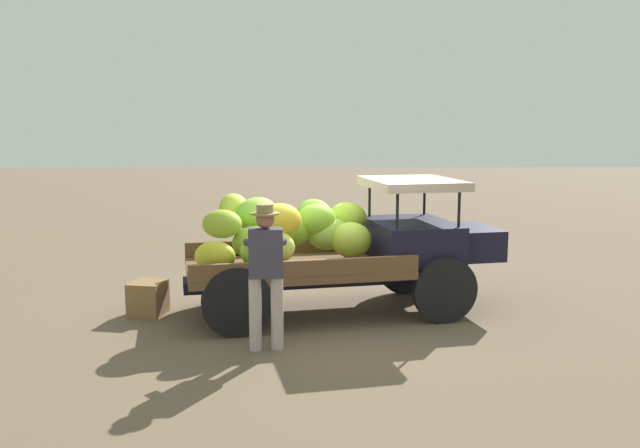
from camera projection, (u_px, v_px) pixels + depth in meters
ground_plane at (340, 313)px, 9.65m from camera, size 60.00×60.00×0.00m
truck at (344, 244)px, 9.57m from camera, size 4.64×2.45×1.89m
farmer at (266, 267)px, 7.98m from camera, size 0.53×0.47×1.75m
wooden_crate at (148, 298)px, 9.55m from camera, size 0.54×0.57×0.47m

